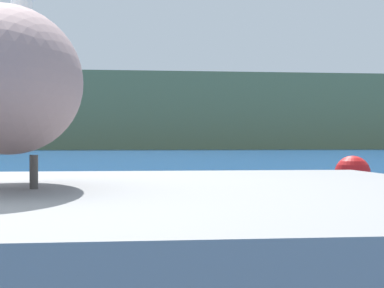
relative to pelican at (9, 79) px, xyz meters
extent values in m
cube|color=#6B7A51|center=(-0.90, 75.99, 3.19)|extent=(140.00, 17.29, 8.68)
ellipsoid|color=gray|center=(0.00, -0.01, -0.01)|extent=(0.56, 1.13, 0.52)
cylinder|color=white|center=(-0.01, 0.38, 0.25)|extent=(0.09, 0.09, 0.36)
cylinder|color=#4C4742|center=(0.09, -0.06, -0.33)|extent=(0.03, 0.03, 0.12)
sphere|color=red|center=(4.72, 8.96, -0.82)|extent=(0.66, 0.66, 0.66)
camera|label=1|loc=(0.39, -2.36, -0.22)|focal=59.50mm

